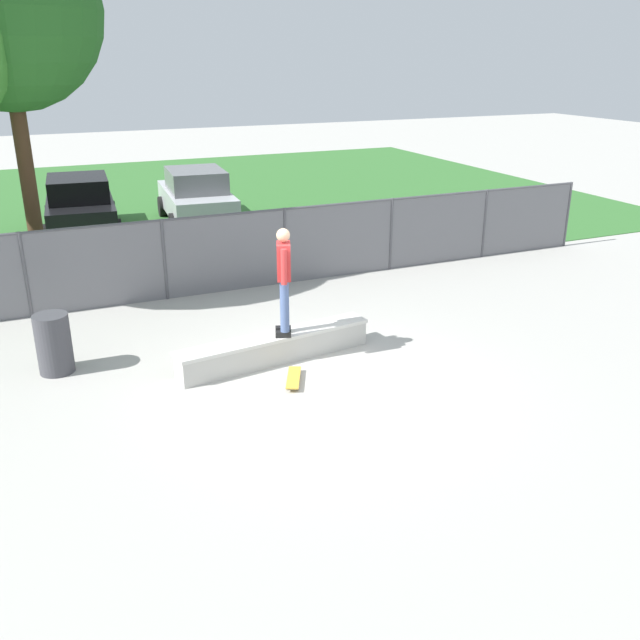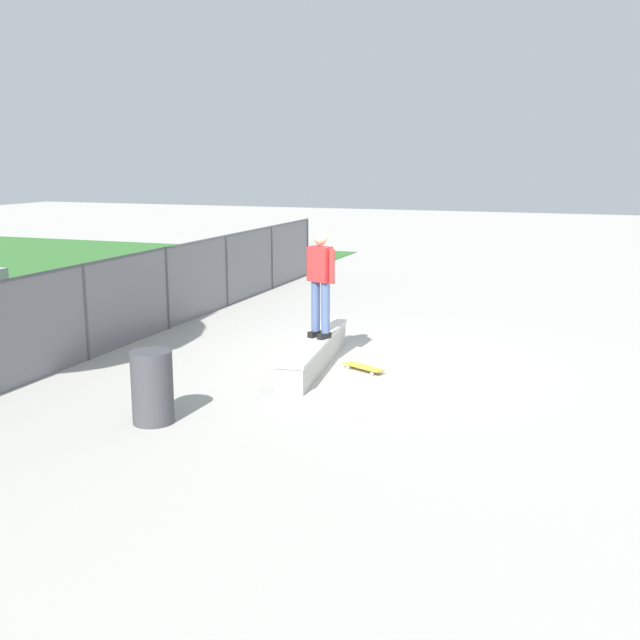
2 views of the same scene
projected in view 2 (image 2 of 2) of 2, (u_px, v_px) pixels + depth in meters
name	position (u px, v px, depth m)	size (l,w,h in m)	color
ground_plane	(376.00, 366.00, 13.11)	(80.00, 80.00, 0.00)	#ADAAA3
concrete_ledge	(314.00, 353.00, 13.08)	(3.51, 0.94, 0.48)	#B7B5AD
skateboarder	(320.00, 280.00, 12.95)	(0.38, 0.57, 1.82)	black
skateboard	(363.00, 367.00, 12.79)	(0.52, 0.81, 0.09)	gold
chainlink_fence	(130.00, 295.00, 14.57)	(18.97, 0.07, 1.73)	#4C4C51
trash_bin	(152.00, 387.00, 10.22)	(0.56, 0.56, 1.00)	#3F3F44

